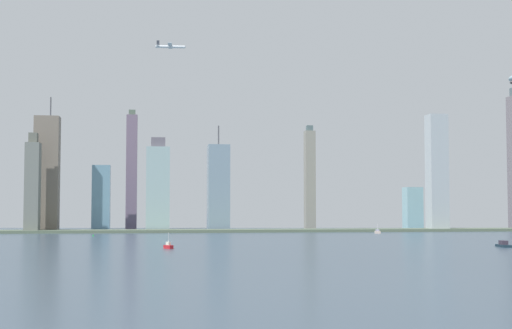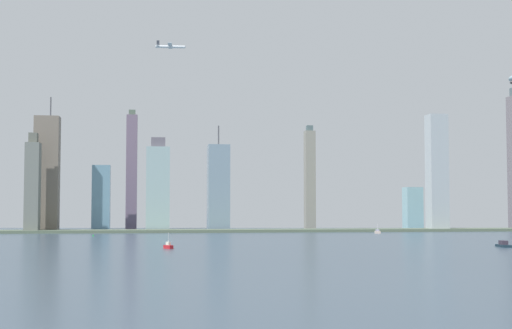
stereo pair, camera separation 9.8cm
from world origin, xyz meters
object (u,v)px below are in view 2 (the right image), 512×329
(skyscraper_9, at_px, (33,186))
(channel_buoy_2, at_px, (93,235))
(boat_0, at_px, (503,245))
(boat_2, at_px, (378,232))
(skyscraper_0, at_px, (437,173))
(skyscraper_10, at_px, (101,198))
(skyscraper_1, at_px, (158,187))
(skyscraper_5, at_px, (218,188))
(boat_1, at_px, (168,246))
(skyscraper_3, at_px, (50,174))
(skyscraper_2, at_px, (47,174))
(airplane, at_px, (170,46))
(skyscraper_7, at_px, (132,171))
(skyscraper_8, at_px, (413,208))
(skyscraper_12, at_px, (310,179))

(skyscraper_9, distance_m, channel_buoy_2, 135.96)
(boat_0, xyz_separation_m, boat_2, (-3.19, 275.72, 0.07))
(boat_0, bearing_deg, skyscraper_0, -7.31)
(boat_2, bearing_deg, skyscraper_10, -107.13)
(skyscraper_1, distance_m, boat_0, 441.36)
(channel_buoy_2, bearing_deg, skyscraper_5, 47.02)
(skyscraper_5, height_order, boat_1, skyscraper_5)
(skyscraper_3, relative_size, skyscraper_5, 1.31)
(skyscraper_2, relative_size, boat_2, 11.32)
(skyscraper_2, distance_m, airplane, 207.37)
(skyscraper_7, distance_m, skyscraper_10, 63.74)
(skyscraper_3, height_order, skyscraper_7, skyscraper_3)
(skyscraper_8, bearing_deg, skyscraper_12, -171.69)
(skyscraper_3, relative_size, channel_buoy_2, 76.22)
(skyscraper_0, distance_m, skyscraper_7, 371.06)
(skyscraper_7, bearing_deg, skyscraper_3, -174.79)
(skyscraper_1, distance_m, boat_2, 253.98)
(boat_2, bearing_deg, skyscraper_1, -106.38)
(boat_2, bearing_deg, skyscraper_2, -99.34)
(skyscraper_9, relative_size, skyscraper_12, 0.83)
(skyscraper_7, distance_m, airplane, 204.91)
(skyscraper_8, relative_size, boat_0, 3.13)
(skyscraper_5, bearing_deg, skyscraper_1, -172.82)
(channel_buoy_2, bearing_deg, skyscraper_0, 15.99)
(boat_0, bearing_deg, skyscraper_8, -4.70)
(skyscraper_3, distance_m, skyscraper_9, 96.27)
(skyscraper_10, distance_m, channel_buoy_2, 169.24)
(skyscraper_7, bearing_deg, skyscraper_8, -0.74)
(skyscraper_0, height_order, skyscraper_1, skyscraper_0)
(skyscraper_1, bearing_deg, boat_2, -22.59)
(channel_buoy_2, bearing_deg, airplane, 34.03)
(skyscraper_0, height_order, boat_2, skyscraper_0)
(skyscraper_10, distance_m, boat_0, 503.52)
(skyscraper_0, xyz_separation_m, skyscraper_1, (-326.62, 21.75, -18.05))
(boat_2, bearing_deg, skyscraper_3, -107.88)
(skyscraper_3, height_order, skyscraper_5, skyscraper_3)
(skyscraper_3, relative_size, boat_1, 15.32)
(skyscraper_1, bearing_deg, skyscraper_0, -3.81)
(skyscraper_1, relative_size, skyscraper_12, 0.83)
(skyscraper_0, relative_size, boat_1, 13.00)
(boat_1, bearing_deg, boat_2, -69.68)
(skyscraper_0, xyz_separation_m, skyscraper_12, (-138.15, 70.46, -5.80))
(skyscraper_10, xyz_separation_m, boat_2, (295.87, -127.68, -36.90))
(skyscraper_9, xyz_separation_m, skyscraper_10, (68.86, 61.51, -12.24))
(skyscraper_3, relative_size, airplane, 5.15)
(skyscraper_3, xyz_separation_m, skyscraper_8, (459.21, 4.27, -40.93))
(boat_0, bearing_deg, skyscraper_10, 44.18)
(skyscraper_2, bearing_deg, skyscraper_8, 8.32)
(skyscraper_1, bearing_deg, airplane, -82.42)
(skyscraper_10, bearing_deg, skyscraper_9, -138.23)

